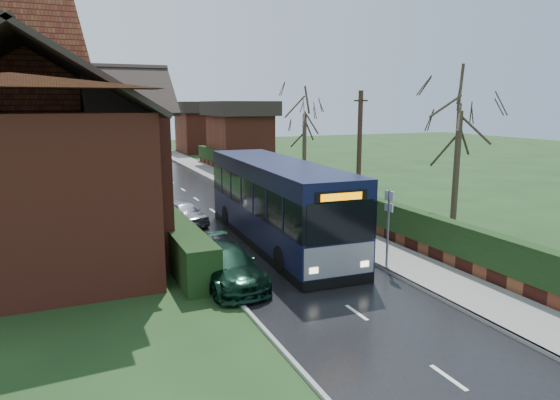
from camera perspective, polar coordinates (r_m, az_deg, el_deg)
name	(u,v)px	position (r m, az deg, el deg)	size (l,w,h in m)	color
ground	(279,258)	(20.76, -0.10, -6.66)	(140.00, 140.00, 0.00)	#29491F
road	(213,211)	(29.91, -7.69, -1.24)	(6.00, 100.00, 0.02)	black
pavement	(278,204)	(31.28, -0.18, -0.49)	(2.50, 100.00, 0.14)	slate
kerb_right	(261,206)	(30.83, -2.23, -0.66)	(0.12, 100.00, 0.14)	gray
kerb_left	(161,215)	(29.25, -13.45, -1.64)	(0.12, 100.00, 0.10)	gray
front_hedge	(161,222)	(24.14, -13.42, -2.48)	(1.20, 16.00, 1.60)	black
picket_fence	(177,228)	(24.36, -11.65, -3.13)	(0.10, 16.00, 0.90)	tan
right_wall_hedge	(301,188)	(31.73, 2.39, 1.42)	(0.60, 50.00, 1.80)	maroon
brick_house	(41,150)	(23.05, -25.68, 5.13)	(9.30, 14.60, 10.30)	maroon
bus	(277,203)	(22.48, -0.35, -0.40)	(3.32, 12.43, 3.74)	black
car_silver	(183,213)	(26.78, -10.99, -1.43)	(1.48, 3.69, 1.26)	#B8B8BD
car_green	(226,265)	(17.83, -6.21, -7.42)	(1.92, 4.73, 1.37)	black
car_distant	(138,155)	(57.07, -15.89, 4.92)	(1.42, 4.06, 1.34)	black
bus_stop_sign	(388,218)	(19.22, 12.29, -1.99)	(0.11, 0.47, 3.13)	slate
telegraph_pole	(359,160)	(25.56, 9.01, 4.58)	(0.26, 0.89, 6.92)	black
tree_right_near	(461,102)	(24.65, 19.98, 10.51)	(3.95, 3.95, 8.52)	#362B1F
tree_right_far	(305,108)	(36.62, 2.85, 10.41)	(4.11, 4.11, 7.94)	#392D22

